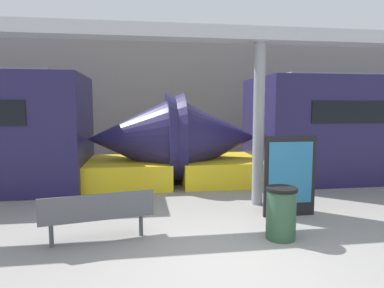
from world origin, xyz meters
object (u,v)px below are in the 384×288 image
object	(u,v)px
bench_near	(98,213)
poster_board	(290,176)
trash_bin	(281,213)
support_column_near	(259,125)

from	to	relation	value
bench_near	poster_board	xyz separation A→B (m)	(3.70, 0.86, 0.32)
bench_near	trash_bin	bearing A→B (deg)	-16.38
bench_near	support_column_near	xyz separation A→B (m)	(3.35, 1.79, 1.31)
trash_bin	support_column_near	xyz separation A→B (m)	(0.30, 2.05, 1.38)
trash_bin	support_column_near	size ratio (longest dim) A/B	0.24
trash_bin	support_column_near	distance (m)	2.49
bench_near	poster_board	distance (m)	3.82
poster_board	support_column_near	bearing A→B (deg)	111.08
poster_board	support_column_near	distance (m)	1.40
bench_near	trash_bin	xyz separation A→B (m)	(3.05, -0.27, -0.07)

